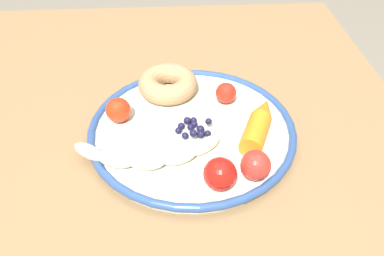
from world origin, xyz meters
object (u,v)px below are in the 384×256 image
object	(u,v)px
tomato_mid	(220,174)
tomato_far	(118,110)
banana	(148,155)
carrot_orange	(259,123)
dining_table	(169,176)
donut	(168,84)
plate	(192,129)
tomato_extra	(256,165)
blueberry_pile	(194,128)
tomato_near	(226,93)

from	to	relation	value
tomato_mid	tomato_far	bearing A→B (deg)	44.47
banana	carrot_orange	xyz separation A→B (m)	(0.05, -0.16, 0.00)
dining_table	tomato_far	bearing A→B (deg)	77.96
donut	tomato_far	distance (m)	0.10
dining_table	carrot_orange	bearing A→B (deg)	-100.01
plate	tomato_mid	size ratio (longest dim) A/B	7.22
banana	tomato_extra	size ratio (longest dim) A/B	5.30
tomato_mid	blueberry_pile	bearing A→B (deg)	13.88
dining_table	tomato_mid	bearing A→B (deg)	-151.70
carrot_orange	blueberry_pile	distance (m)	0.10
donut	tomato_mid	size ratio (longest dim) A/B	2.28
tomato_near	tomato_extra	distance (m)	0.16
dining_table	donut	size ratio (longest dim) A/B	9.20
plate	blueberry_pile	size ratio (longest dim) A/B	5.62
plate	tomato_far	distance (m)	0.12
banana	donut	world-z (taller)	donut
tomato_near	tomato_mid	distance (m)	0.18
carrot_orange	tomato_mid	bearing A→B (deg)	145.52
banana	tomato_near	distance (m)	0.18
tomato_near	tomato_mid	bearing A→B (deg)	170.34
tomato_mid	tomato_near	bearing A→B (deg)	-9.66
plate	tomato_near	size ratio (longest dim) A/B	9.20
plate	blueberry_pile	distance (m)	0.01
plate	tomato_far	world-z (taller)	tomato_far
tomato_near	tomato_far	distance (m)	0.17
banana	tomato_far	distance (m)	0.10
plate	blueberry_pile	world-z (taller)	blueberry_pile
plate	tomato_mid	bearing A→B (deg)	-166.22
banana	tomato_mid	size ratio (longest dim) A/B	4.96
dining_table	banana	xyz separation A→B (m)	(-0.08, 0.02, 0.13)
banana	tomato_mid	bearing A→B (deg)	-117.25
tomato_mid	donut	bearing A→B (deg)	16.65
tomato_near	tomato_mid	world-z (taller)	tomato_mid
tomato_far	plate	bearing A→B (deg)	-103.28
carrot_orange	blueberry_pile	size ratio (longest dim) A/B	2.17
tomato_extra	donut	bearing A→B (deg)	29.39
tomato_extra	blueberry_pile	bearing A→B (deg)	38.46
plate	tomato_far	bearing A→B (deg)	76.72
plate	banana	bearing A→B (deg)	136.35
banana	donut	bearing A→B (deg)	-10.48
donut	tomato_extra	size ratio (longest dim) A/B	2.43
dining_table	blueberry_pile	distance (m)	0.13
dining_table	tomato_extra	size ratio (longest dim) A/B	22.37
donut	blueberry_pile	xyz separation A→B (m)	(-0.10, -0.04, -0.01)
carrot_orange	tomato_extra	size ratio (longest dim) A/B	2.98
plate	donut	xyz separation A→B (m)	(0.09, 0.03, 0.02)
banana	blueberry_pile	xyz separation A→B (m)	(0.06, -0.07, -0.01)
dining_table	carrot_orange	world-z (taller)	carrot_orange
dining_table	blueberry_pile	xyz separation A→B (m)	(-0.02, -0.04, 0.12)
tomato_far	tomato_extra	bearing A→B (deg)	-124.43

